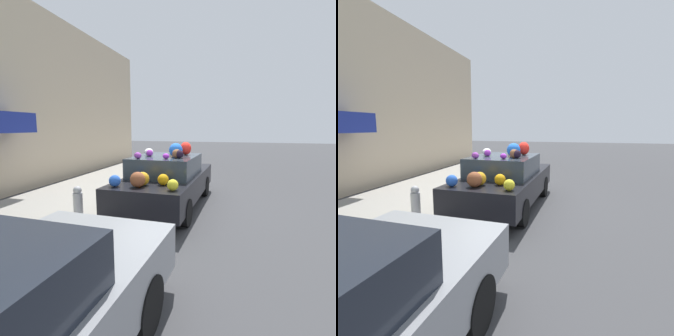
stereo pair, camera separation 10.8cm
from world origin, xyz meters
The scene contains 5 objects.
ground_plane centered at (0.00, 0.00, 0.00)m, with size 60.00×60.00×0.00m, color #424244.
sidewalk_curb centered at (0.00, 2.70, 0.06)m, with size 24.00×3.20×0.11m.
building_facade centered at (-0.12, 4.91, 2.97)m, with size 18.00×1.20×6.05m.
fire_hydrant centered at (-1.71, 1.51, 0.46)m, with size 0.20×0.20×0.70m.
art_car centered at (-0.05, -0.03, 0.72)m, with size 4.18×1.81×1.67m.
Camera 1 is at (-6.44, -1.78, 2.06)m, focal length 28.00 mm.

